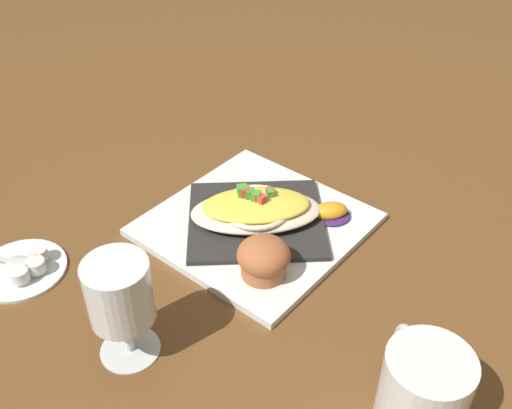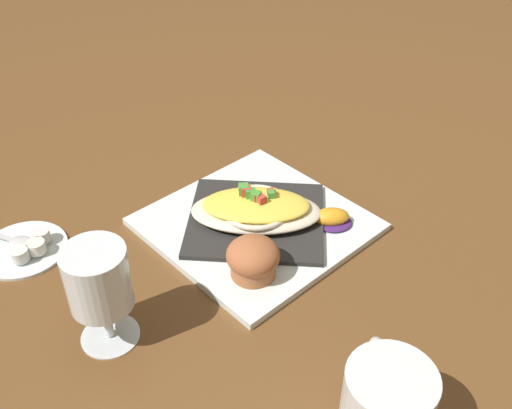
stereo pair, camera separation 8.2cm
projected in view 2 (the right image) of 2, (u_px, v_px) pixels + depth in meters
ground_plane at (256, 227)px, 0.84m from camera, size 2.60×2.60×0.00m
square_plate at (256, 224)px, 0.84m from camera, size 0.30×0.30×0.01m
folded_napkin at (256, 219)px, 0.83m from camera, size 0.25×0.25×0.01m
gratin_dish at (256, 209)px, 0.82m from camera, size 0.20×0.19×0.05m
muffin at (253, 258)px, 0.74m from camera, size 0.07×0.07×0.05m
orange_garnish at (332, 218)px, 0.83m from camera, size 0.06×0.06×0.02m
coffee_mug at (385, 409)px, 0.56m from camera, size 0.10×0.10×0.09m
stemmed_glass at (98, 284)px, 0.63m from camera, size 0.07×0.07×0.13m
creamer_saucer at (23, 248)px, 0.80m from camera, size 0.12×0.12×0.01m
spoon at (19, 242)px, 0.79m from camera, size 0.09×0.04×0.01m
creamer_cup_0 at (20, 254)px, 0.77m from camera, size 0.02×0.02×0.02m
creamer_cup_1 at (36, 247)px, 0.78m from camera, size 0.02×0.02×0.02m
creamer_cup_2 at (41, 235)px, 0.80m from camera, size 0.02×0.02×0.02m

